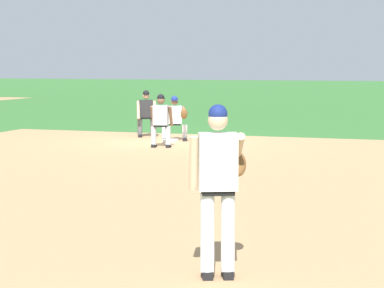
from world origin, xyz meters
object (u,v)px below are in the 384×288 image
Objects in this scene: first_base_bag at (170,141)px; baserunner at (161,119)px; baseball at (201,192)px; umpire at (146,112)px; first_baseman at (175,117)px; pitcher at (219,180)px.

first_base_bag is 1.57m from baserunner.
first_base_bag reaches higher than baseball.
baserunner is at bearing -150.76° from umpire.
umpire reaches higher than first_baseman.
first_baseman is at bearing 22.19° from baseball.
umpire reaches higher than baseball.
pitcher is at bearing -158.82° from first_baseman.
first_baseman is at bearing -7.07° from first_base_bag.
pitcher is at bearing -155.62° from umpire.
first_base_bag is 0.26× the size of baserunner.
first_baseman is at bearing 21.18° from pitcher.
umpire is (0.87, 1.26, 0.06)m from first_baseman.
first_baseman is at bearing -124.65° from umpire.
baserunner reaches higher than first_base_bag.
first_base_bag is 5.14× the size of baseball.
baserunner is at bearing -173.91° from first_baseman.
baseball is 0.06× the size of first_baseman.
baseball is 0.05× the size of baserunner.
umpire is (14.04, 6.37, -0.27)m from pitcher.
first_base_bag is 8.66m from baseball.
first_baseman is 0.92× the size of baserunner.
pitcher is at bearing -158.15° from first_base_bag.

